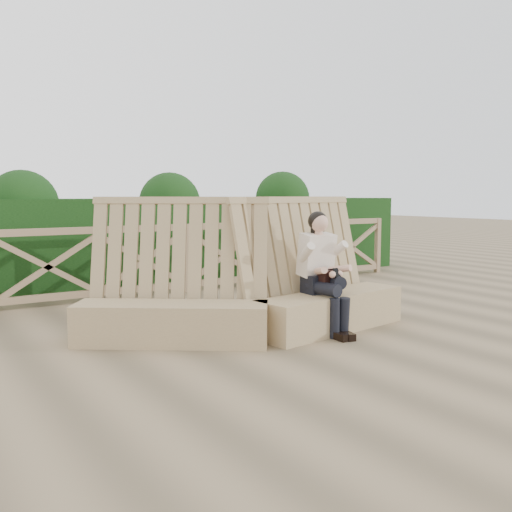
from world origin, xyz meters
TOP-DOWN VIEW (x-y plane):
  - ground at (0.00, 0.00)m, footprint 60.00×60.00m
  - bench at (0.08, 0.51)m, footprint 3.82×1.82m
  - woman at (0.85, 0.22)m, footprint 0.40×0.84m
  - guardrail at (0.00, 3.50)m, footprint 10.10×0.09m
  - hedge at (0.00, 4.70)m, footprint 12.00×1.20m

SIDE VIEW (x-z plane):
  - ground at x=0.00m, z-range 0.00..0.00m
  - bench at x=0.08m, z-range -0.39..1.18m
  - guardrail at x=0.00m, z-range 0.00..1.10m
  - woman at x=0.85m, z-range 0.05..1.42m
  - hedge at x=0.00m, z-range 0.00..1.50m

